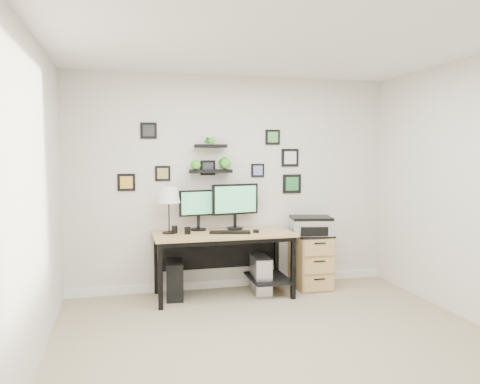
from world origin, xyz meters
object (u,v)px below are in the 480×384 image
object	(u,v)px
monitor_right	(235,202)
mug	(188,231)
printer	(311,226)
pc_tower_black	(174,280)
file_cabinet	(311,261)
monitor_left	(198,207)
table_lamp	(169,196)
desk	(226,242)
pc_tower_grey	(261,275)

from	to	relation	value
monitor_right	mug	size ratio (longest dim) A/B	7.24
printer	mug	bearing A→B (deg)	-178.04
pc_tower_black	file_cabinet	size ratio (longest dim) A/B	0.63
monitor_left	pc_tower_black	bearing A→B (deg)	-154.11
file_cabinet	printer	world-z (taller)	printer
table_lamp	pc_tower_black	xyz separation A→B (m)	(0.05, -0.03, -0.96)
desk	printer	world-z (taller)	printer
monitor_right	pc_tower_black	bearing A→B (deg)	-171.13
monitor_right	table_lamp	bearing A→B (deg)	-173.92
table_lamp	printer	size ratio (longest dim) A/B	0.98
mug	file_cabinet	size ratio (longest dim) A/B	0.12
monitor_left	file_cabinet	bearing A→B (deg)	-5.68
file_cabinet	printer	distance (m)	0.45
desk	printer	distance (m)	1.09
mug	printer	size ratio (longest dim) A/B	0.15
mug	pc_tower_grey	bearing A→B (deg)	1.16
desk	pc_tower_black	bearing A→B (deg)	175.67
desk	printer	size ratio (longest dim) A/B	2.96
mug	file_cabinet	bearing A→B (deg)	3.27
monitor_left	table_lamp	world-z (taller)	table_lamp
monitor_left	mug	bearing A→B (deg)	-125.92
pc_tower_grey	printer	distance (m)	0.86
pc_tower_black	mug	bearing A→B (deg)	-22.09
monitor_left	monitor_right	size ratio (longest dim) A/B	0.82
desk	pc_tower_grey	xyz separation A→B (m)	(0.43, -0.01, -0.41)
desk	table_lamp	bearing A→B (deg)	173.22
printer	table_lamp	bearing A→B (deg)	178.18
printer	monitor_right	bearing A→B (deg)	171.37
monitor_left	file_cabinet	world-z (taller)	monitor_left
desk	printer	xyz separation A→B (m)	(1.08, 0.02, 0.15)
printer	pc_tower_black	bearing A→B (deg)	179.21
pc_tower_black	printer	size ratio (longest dim) A/B	0.78
desk	monitor_right	world-z (taller)	monitor_right
table_lamp	desk	bearing A→B (deg)	-6.78
desk	monitor_right	size ratio (longest dim) A/B	2.73
file_cabinet	monitor_right	bearing A→B (deg)	173.70
monitor_right	printer	size ratio (longest dim) A/B	1.08
monitor_right	table_lamp	size ratio (longest dim) A/B	1.11
table_lamp	mug	distance (m)	0.45
desk	pc_tower_grey	size ratio (longest dim) A/B	3.50
desk	pc_tower_black	distance (m)	0.73
monitor_left	table_lamp	size ratio (longest dim) A/B	0.91
monitor_left	printer	xyz separation A→B (m)	(1.36, -0.17, -0.25)
table_lamp	pc_tower_grey	world-z (taller)	table_lamp
desk	pc_tower_black	size ratio (longest dim) A/B	3.77
desk	table_lamp	world-z (taller)	table_lamp
desk	file_cabinet	distance (m)	1.14
monitor_left	pc_tower_grey	distance (m)	1.10
pc_tower_black	file_cabinet	distance (m)	1.70
monitor_left	file_cabinet	xyz separation A→B (m)	(1.38, -0.14, -0.70)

